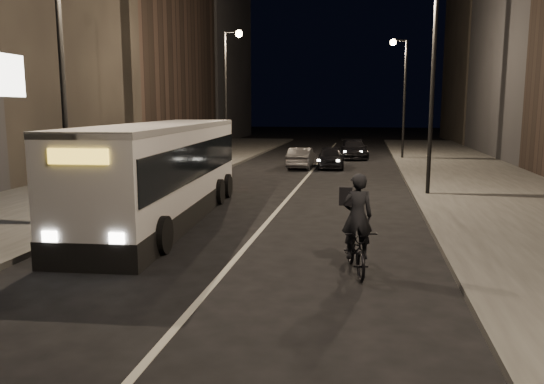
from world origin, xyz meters
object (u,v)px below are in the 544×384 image
at_px(streetlight_right_far, 401,82).
at_px(car_far, 354,149).
at_px(streetlight_left_far, 229,79).
at_px(cyclist_on_bicycle, 356,240).
at_px(car_mid, 301,158).
at_px(city_bus, 163,168).
at_px(car_near, 331,157).
at_px(streetlight_right_mid, 427,64).
at_px(streetlight_left_near, 69,46).

bearing_deg(streetlight_right_far, car_far, 172.81).
height_order(streetlight_left_far, cyclist_on_bicycle, streetlight_left_far).
distance_m(car_mid, car_far, 7.37).
distance_m(city_bus, car_near, 16.65).
relative_size(streetlight_right_mid, city_bus, 0.69).
relative_size(streetlight_left_near, city_bus, 0.69).
distance_m(streetlight_right_mid, city_bus, 11.25).
xyz_separation_m(streetlight_left_far, car_mid, (4.53, -0.34, -4.74)).
bearing_deg(streetlight_left_far, streetlight_right_far, 29.36).
xyz_separation_m(city_bus, car_far, (5.62, 22.42, -1.04)).
bearing_deg(cyclist_on_bicycle, streetlight_left_near, 149.96).
xyz_separation_m(streetlight_left_far, car_near, (6.29, -0.00, -4.71)).
relative_size(car_mid, car_far, 0.83).
distance_m(streetlight_left_far, car_far, 10.94).
bearing_deg(cyclist_on_bicycle, streetlight_left_far, 100.09).
xyz_separation_m(streetlight_right_far, city_bus, (-8.76, -22.03, -3.66)).
bearing_deg(city_bus, car_near, 70.72).
height_order(cyclist_on_bicycle, car_far, cyclist_on_bicycle).
xyz_separation_m(car_near, car_far, (1.23, 6.40, 0.01)).
height_order(cyclist_on_bicycle, car_near, cyclist_on_bicycle).
xyz_separation_m(streetlight_right_far, car_near, (-4.37, -6.00, -4.71)).
bearing_deg(city_bus, streetlight_left_near, -137.92).
height_order(streetlight_right_far, cyclist_on_bicycle, streetlight_right_far).
xyz_separation_m(streetlight_left_near, city_bus, (1.90, 1.97, -3.66)).
bearing_deg(streetlight_right_far, car_near, -126.07).
bearing_deg(streetlight_left_far, city_bus, -83.23).
bearing_deg(cyclist_on_bicycle, car_far, 79.95).
bearing_deg(streetlight_left_near, car_near, 70.73).
height_order(streetlight_right_mid, streetlight_left_far, same).
relative_size(cyclist_on_bicycle, car_near, 0.59).
height_order(streetlight_right_far, city_bus, streetlight_right_far).
bearing_deg(city_bus, cyclist_on_bicycle, -40.68).
distance_m(streetlight_right_mid, streetlight_right_far, 16.00).
bearing_deg(car_far, streetlight_right_mid, -85.19).
distance_m(streetlight_left_far, car_near, 7.86).
bearing_deg(city_bus, car_mid, 76.52).
distance_m(city_bus, car_mid, 15.95).
xyz_separation_m(streetlight_left_far, car_far, (7.53, 6.40, -4.70)).
distance_m(streetlight_left_near, car_near, 19.64).
xyz_separation_m(streetlight_right_mid, city_bus, (-8.76, -6.03, -3.66)).
relative_size(cyclist_on_bicycle, car_mid, 0.60).
height_order(city_bus, car_near, city_bus).
distance_m(cyclist_on_bicycle, car_far, 27.16).
xyz_separation_m(cyclist_on_bicycle, car_near, (-1.95, 20.75, -0.10)).
bearing_deg(car_near, streetlight_right_mid, -70.43).
relative_size(cyclist_on_bicycle, car_far, 0.49).
height_order(streetlight_right_mid, car_far, streetlight_right_mid).
distance_m(streetlight_right_far, streetlight_left_far, 12.24).
bearing_deg(car_near, streetlight_left_near, -113.32).
relative_size(streetlight_right_mid, car_near, 2.11).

